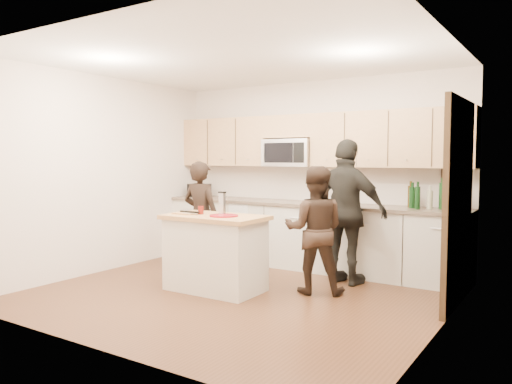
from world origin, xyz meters
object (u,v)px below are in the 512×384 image
Objects in this scene: island at (215,252)px; woman_left at (201,217)px; woman_center at (315,230)px; woman_right at (347,212)px; toaster at (199,190)px.

woman_left is (-0.77, 0.67, 0.31)m from island.
woman_right is (0.16, 0.58, 0.16)m from woman_center.
toaster is at bearing 133.31° from island.
woman_center is (1.03, 0.55, 0.29)m from island.
toaster is (-1.61, 1.67, 0.59)m from island.
woman_left is at bearing -26.09° from woman_center.
woman_right reaches higher than woman_center.
woman_center is at bearing 82.49° from woman_right.
island is 0.79× the size of woman_left.
woman_left is 2.01m from woman_right.
island is at bearing -46.12° from toaster.
woman_center reaches higher than island.
woman_center is at bearing 174.35° from woman_left.
woman_right reaches higher than toaster.
woman_right is at bearing -10.91° from toaster.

